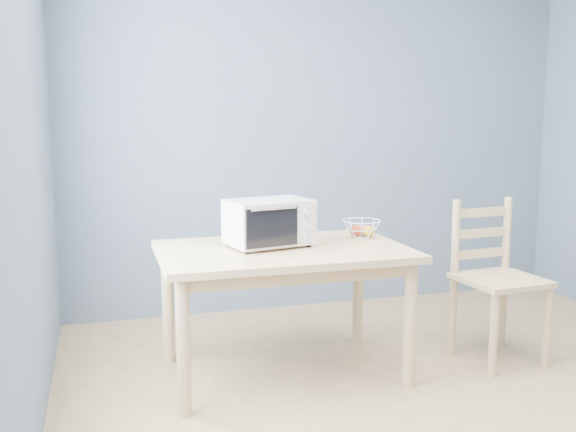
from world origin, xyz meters
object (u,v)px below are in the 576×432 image
object	(u,v)px
dining_table	(283,265)
dining_chair	(495,282)
fruit_basket	(361,229)
toaster_oven	(266,222)

from	to	relation	value
dining_table	dining_chair	xyz separation A→B (m)	(1.32, -0.12, -0.16)
fruit_basket	dining_chair	world-z (taller)	dining_chair
dining_table	fruit_basket	world-z (taller)	fruit_basket
toaster_oven	fruit_basket	xyz separation A→B (m)	(0.64, 0.12, -0.09)
fruit_basket	dining_chair	size ratio (longest dim) A/B	0.31
toaster_oven	dining_table	bearing A→B (deg)	-44.46
dining_table	dining_chair	distance (m)	1.34
fruit_basket	toaster_oven	bearing A→B (deg)	-169.48
dining_table	toaster_oven	world-z (taller)	toaster_oven
dining_table	toaster_oven	size ratio (longest dim) A/B	2.71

